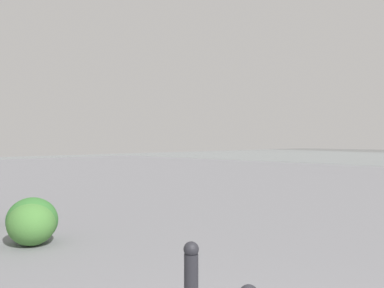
% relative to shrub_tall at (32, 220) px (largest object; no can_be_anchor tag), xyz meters
% --- Properties ---
extents(shrub_wide, '(0.85, 0.76, 0.72)m').
position_rel_shrub_tall_xyz_m(shrub_wide, '(-0.11, 0.06, -0.03)').
color(shrub_wide, '#477F38').
rests_on(shrub_wide, ground).
extents(shrub_tall, '(0.91, 0.82, 0.77)m').
position_rel_shrub_tall_xyz_m(shrub_tall, '(0.00, 0.00, 0.00)').
color(shrub_tall, '#387533').
rests_on(shrub_tall, ground).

